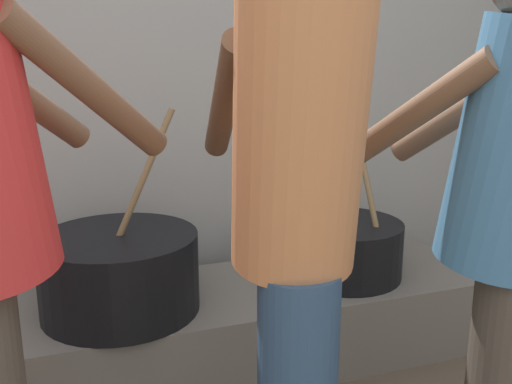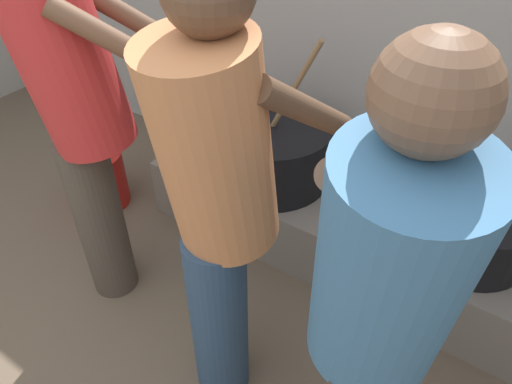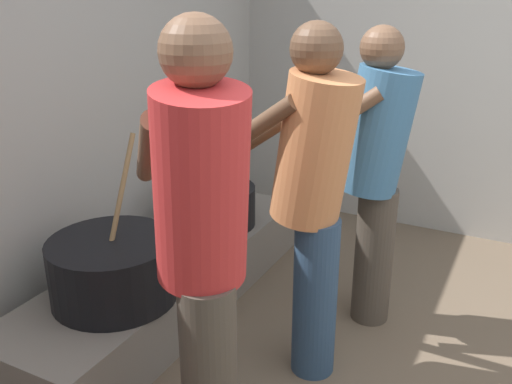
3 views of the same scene
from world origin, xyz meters
name	(u,v)px [view 3 (image 3 of 3)]	position (x,y,z in m)	size (l,w,h in m)	color
hearth_ledge	(170,281)	(0.62, 1.88, 0.16)	(2.10, 0.60, 0.33)	slate
cooking_pot_main	(215,205)	(1.10, 1.87, 0.45)	(0.49, 0.49, 0.69)	black
cooking_pot_secondary	(113,269)	(0.15, 1.84, 0.47)	(0.58, 0.58, 0.75)	black
cook_in_orange_shirt	(313,187)	(0.49, 1.01, 0.90)	(0.41, 0.70, 1.58)	navy
cook_in_blue_shirt	(374,164)	(1.02, 0.89, 0.87)	(0.54, 0.72, 1.53)	#4C4238
cook_in_red_shirt	(203,238)	(-0.21, 1.11, 0.94)	(0.71, 0.69, 1.64)	#4C4238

